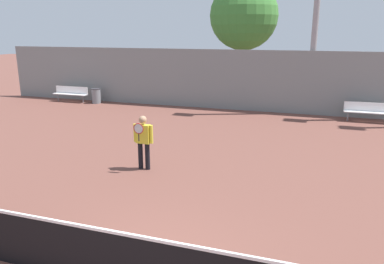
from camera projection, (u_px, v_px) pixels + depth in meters
The scene contains 7 objects.
tennis_net at pixel (132, 263), 5.75m from camera, with size 10.88×0.09×1.02m.
tennis_player at pixel (143, 139), 10.89m from camera, with size 0.61×0.41×1.61m.
bench_courtside_near at pixel (71, 92), 21.56m from camera, with size 2.11×0.40×0.87m.
bench_courtside_far at pixel (368, 110), 16.76m from camera, with size 2.04×0.40×0.87m.
trash_bin at pixel (96, 96), 21.14m from camera, with size 0.52×0.52×0.83m.
back_fence at pixel (265, 81), 18.65m from camera, with size 30.50×0.06×3.07m.
tree_green_tall at pixel (244, 16), 23.42m from camera, with size 4.28×4.28×7.04m.
Camera 1 is at (2.47, -4.47, 3.97)m, focal length 35.00 mm.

